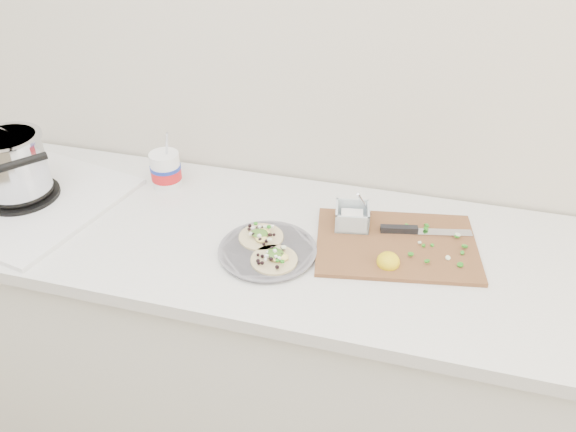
% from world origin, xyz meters
% --- Properties ---
extents(counter, '(2.44, 0.66, 0.90)m').
position_xyz_m(counter, '(0.00, 1.43, 0.45)').
color(counter, silver).
rests_on(counter, ground).
extents(stove, '(0.63, 0.60, 0.26)m').
position_xyz_m(stove, '(-0.54, 1.39, 0.99)').
color(stove, silver).
rests_on(stove, counter).
extents(taco_plate, '(0.26, 0.26, 0.04)m').
position_xyz_m(taco_plate, '(0.26, 1.34, 0.92)').
color(taco_plate, slate).
rests_on(taco_plate, counter).
extents(tub, '(0.10, 0.10, 0.22)m').
position_xyz_m(tub, '(-0.15, 1.59, 0.97)').
color(tub, white).
rests_on(tub, counter).
extents(cutboard, '(0.48, 0.37, 0.07)m').
position_xyz_m(cutboard, '(0.58, 1.47, 0.92)').
color(cutboard, brown).
rests_on(cutboard, counter).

